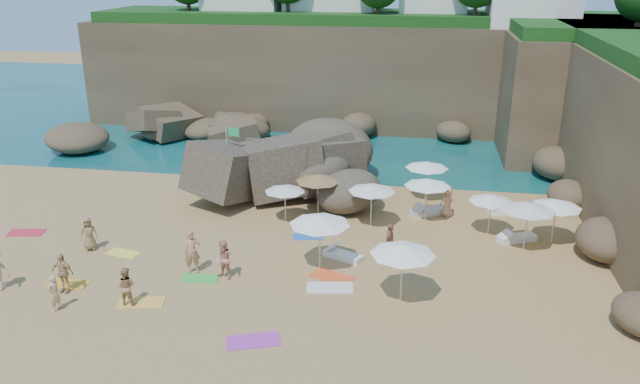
% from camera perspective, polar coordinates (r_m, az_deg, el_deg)
% --- Properties ---
extents(ground, '(120.00, 120.00, 0.00)m').
position_cam_1_polar(ground, '(28.53, -4.98, -5.61)').
color(ground, tan).
rests_on(ground, ground).
extents(seawater, '(120.00, 120.00, 0.00)m').
position_cam_1_polar(seawater, '(56.58, 2.51, 7.63)').
color(seawater, '#0C4751').
rests_on(seawater, ground).
extents(cliff_back, '(44.00, 8.00, 8.00)m').
position_cam_1_polar(cliff_back, '(50.72, 4.16, 10.71)').
color(cliff_back, brown).
rests_on(cliff_back, ground).
extents(cliff_corner, '(10.00, 12.00, 8.00)m').
position_cam_1_polar(cliff_corner, '(46.75, 22.35, 8.43)').
color(cliff_corner, brown).
rests_on(cliff_corner, ground).
extents(rock_promontory, '(12.00, 7.00, 2.00)m').
position_cam_1_polar(rock_promontory, '(46.15, -13.43, 4.14)').
color(rock_promontory, brown).
rests_on(rock_promontory, ground).
extents(marina_masts, '(3.10, 0.10, 6.00)m').
position_cam_1_polar(marina_masts, '(60.22, -13.50, 10.78)').
color(marina_masts, white).
rests_on(marina_masts, ground).
extents(rock_outcrop, '(10.81, 9.58, 3.58)m').
position_cam_1_polar(rock_outcrop, '(36.29, -2.71, 0.26)').
color(rock_outcrop, brown).
rests_on(rock_outcrop, ground).
extents(flag_pole, '(0.80, 0.25, 4.14)m').
position_cam_1_polar(flag_pole, '(34.47, -8.25, 3.60)').
color(flag_pole, silver).
rests_on(flag_pole, ground).
extents(parasol_0, '(2.06, 2.06, 1.95)m').
position_cam_1_polar(parasol_0, '(31.20, -3.23, 0.33)').
color(parasol_0, silver).
rests_on(parasol_0, ground).
extents(parasol_1, '(2.34, 2.34, 2.22)m').
position_cam_1_polar(parasol_1, '(34.48, 9.75, 2.46)').
color(parasol_1, silver).
rests_on(parasol_1, ground).
extents(parasol_2, '(2.33, 2.33, 2.21)m').
position_cam_1_polar(parasol_2, '(31.72, 9.81, 0.85)').
color(parasol_2, silver).
rests_on(parasol_2, ground).
extents(parasol_3, '(2.31, 2.31, 2.18)m').
position_cam_1_polar(parasol_3, '(30.61, 20.81, -1.00)').
color(parasol_3, silver).
rests_on(parasol_3, ground).
extents(parasol_4, '(2.19, 2.19, 2.07)m').
position_cam_1_polar(parasol_4, '(31.50, 26.86, -1.51)').
color(parasol_4, silver).
rests_on(parasol_4, ground).
extents(parasol_5, '(2.33, 2.33, 2.21)m').
position_cam_1_polar(parasol_5, '(30.66, 4.76, 0.39)').
color(parasol_5, silver).
rests_on(parasol_5, ground).
extents(parasol_6, '(2.32, 2.32, 2.19)m').
position_cam_1_polar(parasol_6, '(31.95, -0.18, 1.28)').
color(parasol_6, silver).
rests_on(parasol_6, ground).
extents(parasol_7, '(2.14, 2.14, 2.02)m').
position_cam_1_polar(parasol_7, '(30.78, 15.40, -0.56)').
color(parasol_7, silver).
rests_on(parasol_7, ground).
extents(parasol_8, '(2.42, 2.42, 2.29)m').
position_cam_1_polar(parasol_8, '(29.50, 18.54, -1.29)').
color(parasol_8, silver).
rests_on(parasol_8, ground).
extents(parasol_9, '(2.61, 2.61, 2.46)m').
position_cam_1_polar(parasol_9, '(26.16, -0.03, -2.58)').
color(parasol_9, silver).
rests_on(parasol_9, ground).
extents(parasol_11, '(2.53, 2.53, 2.39)m').
position_cam_1_polar(parasol_11, '(23.91, 7.59, -5.25)').
color(parasol_11, silver).
rests_on(parasol_11, ground).
extents(lounger_0, '(1.84, 1.38, 0.28)m').
position_cam_1_polar(lounger_0, '(35.26, -2.71, -0.11)').
color(lounger_0, white).
rests_on(lounger_0, ground).
extents(lounger_1, '(1.67, 0.60, 0.26)m').
position_cam_1_polar(lounger_1, '(35.56, 3.11, 0.04)').
color(lounger_1, white).
rests_on(lounger_1, ground).
extents(lounger_2, '(2.08, 1.73, 0.32)m').
position_cam_1_polar(lounger_2, '(33.12, 9.95, -1.76)').
color(lounger_2, silver).
rests_on(lounger_2, ground).
extents(lounger_3, '(1.89, 1.29, 0.28)m').
position_cam_1_polar(lounger_3, '(27.91, 2.12, -5.84)').
color(lounger_3, white).
rests_on(lounger_3, ground).
extents(lounger_4, '(1.65, 0.70, 0.25)m').
position_cam_1_polar(lounger_4, '(34.09, 16.40, -1.72)').
color(lounger_4, white).
rests_on(lounger_4, ground).
extents(lounger_5, '(1.92, 1.33, 0.28)m').
position_cam_1_polar(lounger_5, '(31.00, 17.56, -4.06)').
color(lounger_5, white).
rests_on(lounger_5, ground).
extents(towel_2, '(1.72, 0.93, 0.03)m').
position_cam_1_polar(towel_2, '(27.89, -22.04, -7.77)').
color(towel_2, orange).
rests_on(towel_2, ground).
extents(towel_3, '(1.57, 0.84, 0.03)m').
position_cam_1_polar(towel_3, '(26.76, -10.93, -7.76)').
color(towel_3, green).
rests_on(towel_3, ground).
extents(towel_4, '(1.57, 1.00, 0.03)m').
position_cam_1_polar(towel_4, '(29.79, -17.57, -5.35)').
color(towel_4, '#FFE343').
rests_on(towel_4, ground).
extents(towel_6, '(2.04, 1.50, 0.03)m').
position_cam_1_polar(towel_6, '(22.48, -6.16, -13.38)').
color(towel_6, '#AF36B1').
rests_on(towel_6, ground).
extents(towel_7, '(1.83, 1.15, 0.03)m').
position_cam_1_polar(towel_7, '(33.70, -25.27, -3.37)').
color(towel_7, red).
rests_on(towel_7, ground).
extents(towel_8, '(1.59, 1.03, 0.03)m').
position_cam_1_polar(towel_8, '(30.05, -1.12, -4.11)').
color(towel_8, blue).
rests_on(towel_8, ground).
extents(towel_10, '(2.05, 1.59, 0.03)m').
position_cam_1_polar(towel_10, '(26.40, 1.11, -7.76)').
color(towel_10, '#EC5325').
rests_on(towel_10, ground).
extents(towel_12, '(1.88, 1.21, 0.03)m').
position_cam_1_polar(towel_12, '(25.54, -16.01, -9.67)').
color(towel_12, '#F3B240').
rests_on(towel_12, ground).
extents(towel_13, '(1.99, 1.20, 0.03)m').
position_cam_1_polar(towel_13, '(25.60, 0.91, -8.72)').
color(towel_13, silver).
rests_on(towel_13, ground).
extents(person_stand_1, '(0.77, 0.61, 1.56)m').
position_cam_1_polar(person_stand_1, '(25.24, -17.33, -8.23)').
color(person_stand_1, tan).
rests_on(person_stand_1, ground).
extents(person_stand_2, '(1.25, 1.06, 1.82)m').
position_cam_1_polar(person_stand_2, '(38.64, -4.69, 2.90)').
color(person_stand_2, tan).
rests_on(person_stand_2, ground).
extents(person_stand_3, '(0.60, 1.02, 1.63)m').
position_cam_1_polar(person_stand_3, '(27.87, 6.40, -4.47)').
color(person_stand_3, '#9D684E').
rests_on(person_stand_3, ground).
extents(person_stand_4, '(0.86, 0.84, 1.59)m').
position_cam_1_polar(person_stand_4, '(32.84, 11.57, -0.87)').
color(person_stand_4, tan).
rests_on(person_stand_4, ground).
extents(person_stand_5, '(1.59, 0.68, 1.66)m').
position_cam_1_polar(person_stand_5, '(40.22, -11.49, 3.14)').
color(person_stand_5, '#AD7856').
rests_on(person_stand_5, ground).
extents(person_stand_6, '(0.45, 0.60, 1.48)m').
position_cam_1_polar(person_stand_6, '(25.78, -23.16, -8.48)').
color(person_stand_6, '#DFAD7E').
rests_on(person_stand_6, ground).
extents(person_lie_1, '(1.18, 1.77, 0.40)m').
position_cam_1_polar(person_lie_1, '(27.24, -22.29, -8.05)').
color(person_lie_1, tan).
rests_on(person_lie_1, ground).
extents(person_lie_2, '(1.36, 1.72, 0.41)m').
position_cam_1_polar(person_lie_2, '(30.56, -20.25, -4.62)').
color(person_lie_2, olive).
rests_on(person_lie_2, ground).
extents(person_lie_4, '(1.49, 1.98, 0.45)m').
position_cam_1_polar(person_lie_4, '(27.21, -11.50, -6.80)').
color(person_lie_4, tan).
rests_on(person_lie_4, ground).
extents(person_lie_5, '(1.36, 1.85, 0.63)m').
position_cam_1_polar(person_lie_5, '(26.44, -8.67, -7.24)').
color(person_lie_5, tan).
rests_on(person_lie_5, ground).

